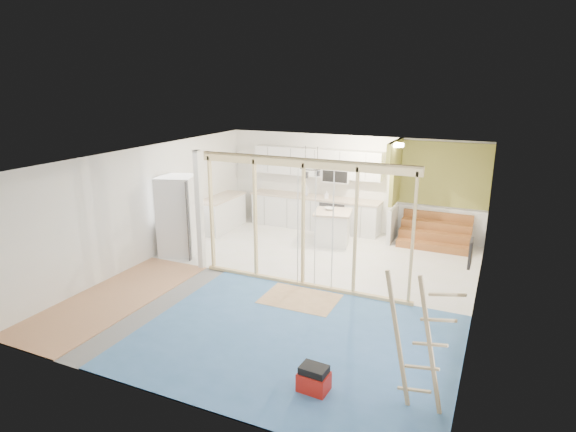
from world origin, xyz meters
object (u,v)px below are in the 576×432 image
at_px(fridge, 178,216).
at_px(toolbox, 314,379).
at_px(island, 333,228).
at_px(ladder, 418,343).

bearing_deg(fridge, toolbox, -55.80).
height_order(island, ladder, ladder).
height_order(fridge, toolbox, fridge).
relative_size(fridge, toolbox, 4.55).
bearing_deg(fridge, ladder, -48.03).
height_order(island, toolbox, island).
bearing_deg(toolbox, island, 110.94).
relative_size(island, toolbox, 2.53).
bearing_deg(ladder, island, 124.93).
xyz_separation_m(fridge, ladder, (6.07, -3.36, -0.04)).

